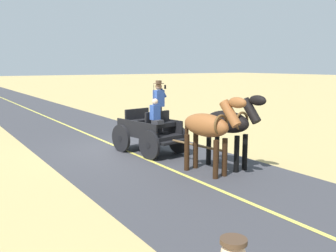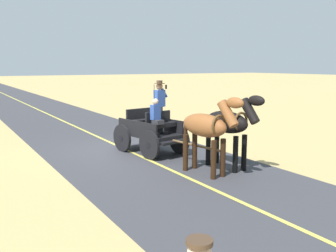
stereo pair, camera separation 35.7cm
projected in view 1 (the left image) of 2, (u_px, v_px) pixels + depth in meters
The scene contains 6 objects.
ground_plane at pixel (123, 150), 13.56m from camera, with size 200.00×200.00×0.00m, color tan.
road_surface at pixel (123, 149), 13.56m from camera, with size 5.71×160.00×0.01m, color #38383D.
road_centre_stripe at pixel (123, 149), 13.56m from camera, with size 0.12×160.00×0.00m, color #DBCC4C.
horse_drawn_carriage at pixel (151, 130), 12.91m from camera, with size 1.81×4.51×2.50m.
horse_near_side at pixel (230, 124), 10.94m from camera, with size 0.75×2.14×2.21m.
horse_off_side at pixel (209, 127), 10.32m from camera, with size 0.81×2.15×2.21m.
Camera 1 is at (5.79, 12.03, 3.01)m, focal length 40.30 mm.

